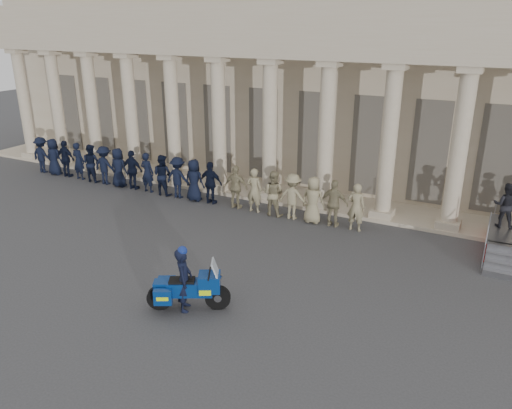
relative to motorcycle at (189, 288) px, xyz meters
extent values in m
plane|color=#38383A|center=(-0.71, 1.33, -0.66)|extent=(90.00, 90.00, 0.00)
cube|color=tan|center=(-0.71, 16.33, 3.84)|extent=(40.00, 10.00, 9.00)
cube|color=tan|center=(-0.71, 10.13, -0.59)|extent=(40.00, 2.60, 0.15)
cube|color=tan|center=(-0.71, 9.33, 6.13)|extent=(35.80, 1.00, 1.00)
cube|color=tan|center=(-0.71, 9.33, 7.23)|extent=(35.80, 1.00, 1.20)
cube|color=tan|center=(-17.61, 9.33, -0.36)|extent=(0.90, 0.90, 0.30)
cylinder|color=tan|center=(-17.61, 9.33, 2.59)|extent=(0.64, 0.64, 5.60)
cube|color=tan|center=(-17.61, 9.33, 5.51)|extent=(0.85, 0.85, 0.24)
cube|color=tan|center=(-15.01, 9.33, -0.36)|extent=(0.90, 0.90, 0.30)
cylinder|color=tan|center=(-15.01, 9.33, 2.59)|extent=(0.64, 0.64, 5.60)
cube|color=tan|center=(-15.01, 9.33, 5.51)|extent=(0.85, 0.85, 0.24)
cube|color=tan|center=(-12.41, 9.33, -0.36)|extent=(0.90, 0.90, 0.30)
cylinder|color=tan|center=(-12.41, 9.33, 2.59)|extent=(0.64, 0.64, 5.60)
cube|color=tan|center=(-12.41, 9.33, 5.51)|extent=(0.85, 0.85, 0.24)
cube|color=tan|center=(-9.81, 9.33, -0.36)|extent=(0.90, 0.90, 0.30)
cylinder|color=tan|center=(-9.81, 9.33, 2.59)|extent=(0.64, 0.64, 5.60)
cube|color=tan|center=(-9.81, 9.33, 5.51)|extent=(0.85, 0.85, 0.24)
cube|color=tan|center=(-7.21, 9.33, -0.36)|extent=(0.90, 0.90, 0.30)
cylinder|color=tan|center=(-7.21, 9.33, 2.59)|extent=(0.64, 0.64, 5.60)
cube|color=tan|center=(-7.21, 9.33, 5.51)|extent=(0.85, 0.85, 0.24)
cube|color=tan|center=(-4.61, 9.33, -0.36)|extent=(0.90, 0.90, 0.30)
cylinder|color=tan|center=(-4.61, 9.33, 2.59)|extent=(0.64, 0.64, 5.60)
cube|color=tan|center=(-4.61, 9.33, 5.51)|extent=(0.85, 0.85, 0.24)
cube|color=tan|center=(-2.01, 9.33, -0.36)|extent=(0.90, 0.90, 0.30)
cylinder|color=tan|center=(-2.01, 9.33, 2.59)|extent=(0.64, 0.64, 5.60)
cube|color=tan|center=(-2.01, 9.33, 5.51)|extent=(0.85, 0.85, 0.24)
cube|color=tan|center=(0.59, 9.33, -0.36)|extent=(0.90, 0.90, 0.30)
cylinder|color=tan|center=(0.59, 9.33, 2.59)|extent=(0.64, 0.64, 5.60)
cube|color=tan|center=(0.59, 9.33, 5.51)|extent=(0.85, 0.85, 0.24)
cube|color=tan|center=(3.19, 9.33, -0.36)|extent=(0.90, 0.90, 0.30)
cylinder|color=tan|center=(3.19, 9.33, 2.59)|extent=(0.64, 0.64, 5.60)
cube|color=tan|center=(3.19, 9.33, 5.51)|extent=(0.85, 0.85, 0.24)
cube|color=tan|center=(5.79, 9.33, -0.36)|extent=(0.90, 0.90, 0.30)
cylinder|color=tan|center=(5.79, 9.33, 2.59)|extent=(0.64, 0.64, 5.60)
cube|color=tan|center=(5.79, 9.33, 5.51)|extent=(0.85, 0.85, 0.24)
cube|color=black|center=(-16.31, 11.35, 1.89)|extent=(1.30, 0.12, 4.20)
cube|color=black|center=(-13.71, 11.35, 1.89)|extent=(1.30, 0.12, 4.20)
cube|color=black|center=(-11.11, 11.35, 1.89)|extent=(1.30, 0.12, 4.20)
cube|color=black|center=(-8.51, 11.35, 1.89)|extent=(1.30, 0.12, 4.20)
cube|color=black|center=(-5.91, 11.35, 1.89)|extent=(1.30, 0.12, 4.20)
cube|color=black|center=(-3.31, 11.35, 1.89)|extent=(1.30, 0.12, 4.20)
cube|color=black|center=(-0.71, 11.35, 1.89)|extent=(1.30, 0.12, 4.20)
cube|color=black|center=(1.89, 11.35, 1.89)|extent=(1.30, 0.12, 4.20)
cube|color=black|center=(4.49, 11.35, 1.89)|extent=(1.30, 0.12, 4.20)
cube|color=black|center=(7.09, 11.35, 1.89)|extent=(1.30, 0.12, 4.20)
imported|color=black|center=(-14.83, 7.72, 0.30)|extent=(1.25, 0.72, 1.93)
imported|color=black|center=(-13.93, 7.72, 0.30)|extent=(0.95, 0.62, 1.93)
imported|color=black|center=(-13.04, 7.72, 0.30)|extent=(1.13, 0.47, 1.93)
imported|color=black|center=(-12.15, 7.72, 0.30)|extent=(0.71, 0.46, 1.93)
imported|color=black|center=(-11.26, 7.72, 0.30)|extent=(0.94, 0.73, 1.93)
imported|color=black|center=(-10.36, 7.72, 0.30)|extent=(1.25, 0.72, 1.93)
imported|color=black|center=(-9.47, 7.72, 0.30)|extent=(0.95, 0.62, 1.93)
imported|color=black|center=(-8.58, 7.72, 0.30)|extent=(1.13, 0.47, 1.93)
imported|color=black|center=(-7.69, 7.72, 0.30)|extent=(0.71, 0.46, 1.93)
imported|color=black|center=(-6.80, 7.72, 0.30)|extent=(0.94, 0.73, 1.93)
imported|color=black|center=(-5.90, 7.72, 0.30)|extent=(1.25, 0.72, 1.93)
imported|color=black|center=(-5.01, 7.72, 0.30)|extent=(0.95, 0.62, 1.93)
imported|color=black|center=(-4.12, 7.72, 0.30)|extent=(1.13, 0.47, 1.93)
imported|color=gray|center=(-2.83, 7.72, 0.30)|extent=(1.13, 0.47, 1.93)
imported|color=gray|center=(-1.94, 7.72, 0.30)|extent=(0.71, 0.46, 1.93)
imported|color=gray|center=(-1.04, 7.72, 0.30)|extent=(0.94, 0.73, 1.93)
imported|color=gray|center=(-0.15, 7.72, 0.30)|extent=(1.25, 0.72, 1.93)
imported|color=gray|center=(0.74, 7.72, 0.30)|extent=(0.95, 0.62, 1.93)
imported|color=gray|center=(1.63, 7.72, 0.30)|extent=(1.13, 0.47, 1.93)
imported|color=gray|center=(2.52, 7.72, 0.30)|extent=(0.71, 0.46, 1.93)
cube|color=maroon|center=(7.27, 8.47, -0.31)|extent=(0.04, 2.84, 0.70)
cube|color=gray|center=(7.85, 6.15, -0.56)|extent=(1.10, 0.28, 0.20)
cube|color=gray|center=(7.85, 6.43, -0.36)|extent=(1.10, 0.28, 0.20)
cube|color=gray|center=(7.85, 6.71, -0.16)|extent=(1.10, 0.28, 0.20)
cube|color=gray|center=(7.85, 6.99, 0.04)|extent=(1.10, 0.28, 0.20)
imported|color=black|center=(7.64, 8.67, 0.96)|extent=(0.79, 0.62, 1.63)
cylinder|color=black|center=(0.71, 0.38, -0.30)|extent=(0.72, 0.48, 0.73)
cylinder|color=black|center=(-0.75, -0.40, -0.30)|extent=(0.72, 0.48, 0.73)
cube|color=navy|center=(0.03, 0.01, 0.02)|extent=(1.34, 1.01, 0.42)
cube|color=navy|center=(0.52, 0.27, 0.20)|extent=(0.81, 0.79, 0.50)
cube|color=silver|center=(0.52, 0.27, -0.06)|extent=(0.37, 0.41, 0.13)
cube|color=#B2BFCC|center=(0.69, 0.36, 0.57)|extent=(0.44, 0.56, 0.59)
cube|color=black|center=(-0.16, -0.09, 0.24)|extent=(0.81, 0.67, 0.11)
cube|color=navy|center=(-0.70, -0.38, 0.11)|extent=(0.52, 0.51, 0.24)
cube|color=navy|center=(-0.44, -0.64, -0.06)|extent=(0.55, 0.45, 0.44)
cube|color=#D4F80D|center=(-0.44, -0.64, -0.06)|extent=(0.42, 0.39, 0.11)
cube|color=navy|center=(-0.77, -0.01, -0.06)|extent=(0.55, 0.45, 0.44)
cube|color=#D4F80D|center=(-0.77, -0.01, -0.06)|extent=(0.42, 0.39, 0.11)
cylinder|color=silver|center=(-0.58, -0.01, -0.33)|extent=(0.64, 0.41, 0.11)
cylinder|color=black|center=(0.52, 0.27, 0.46)|extent=(0.40, 0.70, 0.04)
imported|color=black|center=(-0.12, -0.06, 0.28)|extent=(0.72, 0.82, 1.89)
sphere|color=navy|center=(-0.12, -0.06, 1.18)|extent=(0.28, 0.28, 0.28)
camera|label=1|loc=(7.37, -10.14, 7.15)|focal=35.00mm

